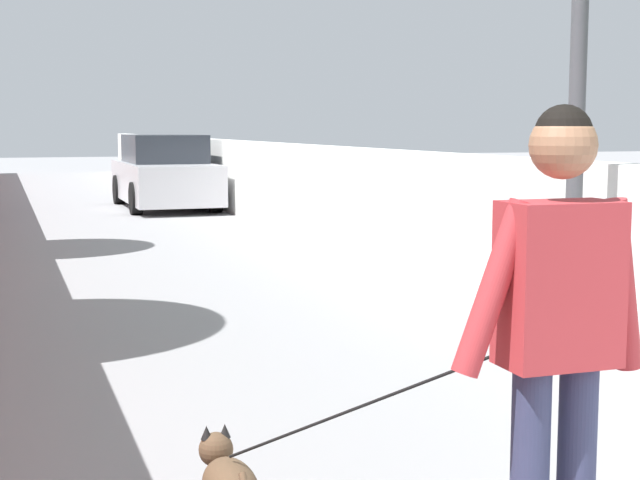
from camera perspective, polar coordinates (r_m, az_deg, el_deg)
ground_plane at (r=14.36m, az=-10.71°, el=-0.08°), size 80.00×80.00×0.00m
fence_right at (r=12.96m, az=1.35°, el=2.48°), size 48.00×0.30×1.44m
person_skateboarder at (r=3.20m, az=14.20°, el=-4.72°), size 0.22×0.71×1.71m
car_near at (r=20.13m, az=-9.40°, el=3.96°), size 4.37×1.80×1.54m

